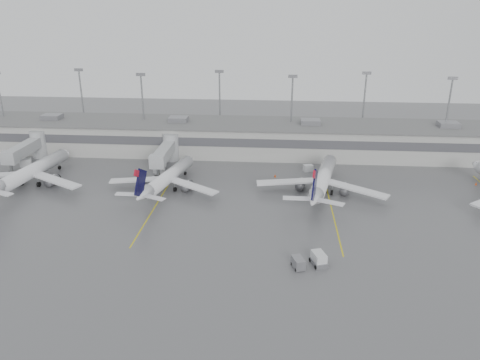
# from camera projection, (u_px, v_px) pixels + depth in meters

# --- Properties ---
(ground) EXTENTS (260.00, 260.00, 0.00)m
(ground) POSITION_uv_depth(u_px,v_px,m) (232.00, 265.00, 72.37)
(ground) COLOR #4C4C4E
(ground) RESTS_ON ground
(terminal) EXTENTS (152.00, 17.00, 9.45)m
(terminal) POSITION_uv_depth(u_px,v_px,m) (253.00, 138.00, 124.85)
(terminal) COLOR #A2A29D
(terminal) RESTS_ON ground
(light_masts) EXTENTS (142.40, 8.00, 20.60)m
(light_masts) POSITION_uv_depth(u_px,v_px,m) (254.00, 104.00, 127.41)
(light_masts) COLOR gray
(light_masts) RESTS_ON ground
(jet_bridge_left) EXTENTS (4.00, 17.20, 7.00)m
(jet_bridge_left) POSITION_uv_depth(u_px,v_px,m) (31.00, 147.00, 117.72)
(jet_bridge_left) COLOR #95979A
(jet_bridge_left) RESTS_ON ground
(jet_bridge_right) EXTENTS (4.00, 17.20, 7.00)m
(jet_bridge_right) POSITION_uv_depth(u_px,v_px,m) (167.00, 151.00, 115.09)
(jet_bridge_right) COLOR #95979A
(jet_bridge_right) RESTS_ON ground
(stand_markings) EXTENTS (105.25, 40.00, 0.01)m
(stand_markings) POSITION_uv_depth(u_px,v_px,m) (244.00, 203.00, 94.70)
(stand_markings) COLOR #D3C20C
(stand_markings) RESTS_ON ground
(jet_far_left) EXTENTS (27.42, 30.94, 10.05)m
(jet_far_left) POSITION_uv_depth(u_px,v_px,m) (30.00, 172.00, 102.89)
(jet_far_left) COLOR silver
(jet_far_left) RESTS_ON ground
(jet_mid_left) EXTENTS (24.54, 27.80, 9.10)m
(jet_mid_left) POSITION_uv_depth(u_px,v_px,m) (167.00, 178.00, 100.45)
(jet_mid_left) COLOR silver
(jet_mid_left) RESTS_ON ground
(jet_mid_right) EXTENTS (27.13, 30.74, 10.07)m
(jet_mid_right) POSITION_uv_depth(u_px,v_px,m) (323.00, 179.00, 98.67)
(jet_mid_right) COLOR silver
(jet_mid_right) RESTS_ON ground
(baggage_tug) EXTENTS (2.91, 3.64, 2.05)m
(baggage_tug) POSITION_uv_depth(u_px,v_px,m) (319.00, 260.00, 72.32)
(baggage_tug) COLOR silver
(baggage_tug) RESTS_ON ground
(baggage_cart) EXTENTS (2.27, 2.97, 1.69)m
(baggage_cart) POSITION_uv_depth(u_px,v_px,m) (298.00, 263.00, 71.41)
(baggage_cart) COLOR slate
(baggage_cart) RESTS_ON ground
(gse_uld_a) EXTENTS (3.12, 2.67, 1.87)m
(gse_uld_a) POSITION_uv_depth(u_px,v_px,m) (26.00, 163.00, 115.67)
(gse_uld_a) COLOR silver
(gse_uld_a) RESTS_ON ground
(gse_uld_b) EXTENTS (2.61, 1.94, 1.70)m
(gse_uld_b) POSITION_uv_depth(u_px,v_px,m) (159.00, 169.00, 111.27)
(gse_uld_b) COLOR silver
(gse_uld_b) RESTS_ON ground
(gse_uld_c) EXTENTS (2.55, 2.06, 1.57)m
(gse_uld_c) POSITION_uv_depth(u_px,v_px,m) (308.00, 168.00, 112.29)
(gse_uld_c) COLOR silver
(gse_uld_c) RESTS_ON ground
(gse_loader) EXTENTS (3.54, 4.28, 2.30)m
(gse_loader) POSITION_uv_depth(u_px,v_px,m) (159.00, 158.00, 118.30)
(gse_loader) COLOR slate
(gse_loader) RESTS_ON ground
(cone_a) EXTENTS (0.46, 0.46, 0.74)m
(cone_a) POSITION_uv_depth(u_px,v_px,m) (44.00, 170.00, 112.28)
(cone_a) COLOR #DD4304
(cone_a) RESTS_ON ground
(cone_b) EXTENTS (0.39, 0.39, 0.62)m
(cone_b) POSITION_uv_depth(u_px,v_px,m) (193.00, 185.00, 103.47)
(cone_b) COLOR #DD4304
(cone_b) RESTS_ON ground
(cone_c) EXTENTS (0.48, 0.48, 0.76)m
(cone_c) POSITION_uv_depth(u_px,v_px,m) (275.00, 176.00, 108.61)
(cone_c) COLOR #DD4304
(cone_c) RESTS_ON ground
(cone_d) EXTENTS (0.43, 0.43, 0.69)m
(cone_d) POSITION_uv_depth(u_px,v_px,m) (476.00, 184.00, 103.91)
(cone_d) COLOR #DD4304
(cone_d) RESTS_ON ground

